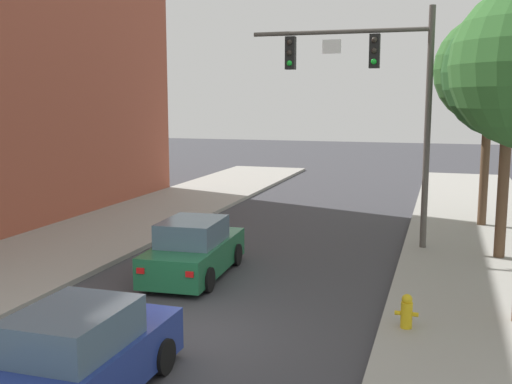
{
  "coord_description": "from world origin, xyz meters",
  "views": [
    {
      "loc": [
        5.14,
        -10.67,
        4.81
      ],
      "look_at": [
        -0.37,
        6.95,
        2.0
      ],
      "focal_mm": 42.49,
      "sensor_mm": 36.0,
      "label": 1
    }
  ],
  "objects_px": {
    "car_following_blue": "(79,360)",
    "street_tree_third": "(490,70)",
    "car_lead_green": "(194,250)",
    "street_tree_second": "(510,73)",
    "fire_hydrant": "(407,311)",
    "traffic_signal_mast": "(377,84)"
  },
  "relations": [
    {
      "from": "car_following_blue",
      "to": "fire_hydrant",
      "type": "distance_m",
      "value": 6.58
    },
    {
      "from": "street_tree_third",
      "to": "car_lead_green",
      "type": "bearing_deg",
      "value": -131.22
    },
    {
      "from": "car_lead_green",
      "to": "car_following_blue",
      "type": "distance_m",
      "value": 7.16
    },
    {
      "from": "car_lead_green",
      "to": "street_tree_second",
      "type": "distance_m",
      "value": 10.33
    },
    {
      "from": "car_following_blue",
      "to": "traffic_signal_mast",
      "type": "bearing_deg",
      "value": 74.38
    },
    {
      "from": "traffic_signal_mast",
      "to": "car_lead_green",
      "type": "xyz_separation_m",
      "value": [
        -4.33,
        -4.67,
        -4.58
      ]
    },
    {
      "from": "traffic_signal_mast",
      "to": "fire_hydrant",
      "type": "distance_m",
      "value": 8.85
    },
    {
      "from": "traffic_signal_mast",
      "to": "street_tree_third",
      "type": "height_order",
      "value": "street_tree_third"
    },
    {
      "from": "street_tree_third",
      "to": "fire_hydrant",
      "type": "bearing_deg",
      "value": -100.0
    },
    {
      "from": "traffic_signal_mast",
      "to": "car_lead_green",
      "type": "relative_size",
      "value": 1.74
    },
    {
      "from": "traffic_signal_mast",
      "to": "street_tree_third",
      "type": "relative_size",
      "value": 0.97
    },
    {
      "from": "street_tree_second",
      "to": "street_tree_third",
      "type": "bearing_deg",
      "value": 92.85
    },
    {
      "from": "car_following_blue",
      "to": "street_tree_second",
      "type": "xyz_separation_m",
      "value": [
        7.11,
        11.19,
        4.85
      ]
    },
    {
      "from": "street_tree_third",
      "to": "car_following_blue",
      "type": "bearing_deg",
      "value": -113.08
    },
    {
      "from": "car_following_blue",
      "to": "fire_hydrant",
      "type": "relative_size",
      "value": 5.9
    },
    {
      "from": "car_lead_green",
      "to": "street_tree_third",
      "type": "relative_size",
      "value": 0.56
    },
    {
      "from": "car_lead_green",
      "to": "street_tree_second",
      "type": "relative_size",
      "value": 0.59
    },
    {
      "from": "car_lead_green",
      "to": "fire_hydrant",
      "type": "height_order",
      "value": "car_lead_green"
    },
    {
      "from": "car_lead_green",
      "to": "fire_hydrant",
      "type": "bearing_deg",
      "value": -24.05
    },
    {
      "from": "car_following_blue",
      "to": "street_tree_third",
      "type": "relative_size",
      "value": 0.55
    },
    {
      "from": "street_tree_second",
      "to": "fire_hydrant",
      "type": "bearing_deg",
      "value": -108.88
    },
    {
      "from": "fire_hydrant",
      "to": "street_tree_third",
      "type": "xyz_separation_m",
      "value": [
        2.05,
        11.63,
        5.38
      ]
    }
  ]
}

